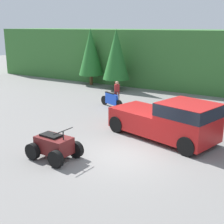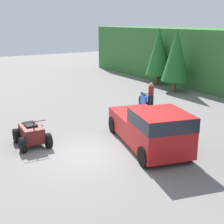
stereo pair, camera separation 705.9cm
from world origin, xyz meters
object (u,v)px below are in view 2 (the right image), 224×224
pickup_truck_red (152,127)px  rider_person (151,94)px  dirt_bike (144,101)px  quad_atv (32,134)px

pickup_truck_red → rider_person: 6.80m
dirt_bike → rider_person: 0.62m
quad_atv → dirt_bike: bearing=109.3°
pickup_truck_red → dirt_bike: size_ratio=2.64×
pickup_truck_red → rider_person: bearing=156.4°
pickup_truck_red → quad_atv: 5.39m
dirt_bike → quad_atv: size_ratio=1.02×
pickup_truck_red → dirt_bike: (-5.48, 3.82, -0.55)m
dirt_bike → pickup_truck_red: bearing=-13.5°
pickup_truck_red → dirt_bike: bearing=160.1°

